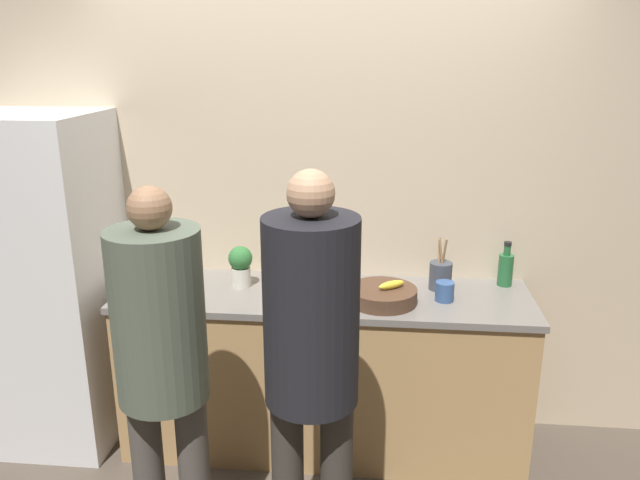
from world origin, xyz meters
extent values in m
cube|color=#C6B293|center=(0.00, 0.67, 1.30)|extent=(5.20, 0.06, 2.60)
cube|color=tan|center=(0.00, 0.36, 0.43)|extent=(2.11, 0.62, 0.86)
cube|color=slate|center=(0.00, 0.36, 0.88)|extent=(2.14, 0.65, 0.03)
cube|color=white|center=(-1.52, 0.32, 0.90)|extent=(0.72, 0.66, 1.81)
cylinder|color=#4C4742|center=(-0.65, -0.54, 0.39)|extent=(0.13, 0.13, 0.79)
cylinder|color=#515B4C|center=(-0.55, -0.54, 1.13)|extent=(0.36, 0.36, 0.69)
sphere|color=#936B4C|center=(-0.55, -0.54, 1.56)|extent=(0.16, 0.16, 0.16)
cylinder|color=black|center=(0.04, -0.56, 1.19)|extent=(0.36, 0.36, 0.72)
sphere|color=tan|center=(0.04, -0.56, 1.63)|extent=(0.17, 0.17, 0.17)
cylinder|color=#4C3323|center=(0.30, 0.25, 0.93)|extent=(0.34, 0.34, 0.08)
ellipsoid|color=yellow|center=(0.35, 0.25, 0.99)|extent=(0.15, 0.12, 0.04)
cylinder|color=#3D424C|center=(0.60, 0.46, 0.97)|extent=(0.12, 0.12, 0.15)
cylinder|color=#99754C|center=(0.59, 0.46, 1.07)|extent=(0.01, 0.05, 0.22)
cylinder|color=#99754C|center=(0.62, 0.47, 1.07)|extent=(0.03, 0.04, 0.22)
cylinder|color=#99754C|center=(0.60, 0.45, 1.07)|extent=(0.05, 0.01, 0.22)
cylinder|color=#236033|center=(0.95, 0.55, 0.98)|extent=(0.08, 0.08, 0.17)
cylinder|color=#236033|center=(0.95, 0.55, 1.09)|extent=(0.04, 0.04, 0.05)
cylinder|color=black|center=(0.95, 0.55, 1.13)|extent=(0.04, 0.04, 0.02)
cylinder|color=#335184|center=(0.61, 0.30, 0.95)|extent=(0.09, 0.09, 0.10)
cylinder|color=gold|center=(-0.31, 0.52, 0.94)|extent=(0.09, 0.09, 0.08)
cylinder|color=beige|center=(-0.45, 0.39, 0.95)|extent=(0.10, 0.10, 0.11)
sphere|color=#2D6B33|center=(-0.45, 0.39, 1.06)|extent=(0.13, 0.13, 0.13)
camera|label=1|loc=(0.28, -2.65, 2.12)|focal=35.00mm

